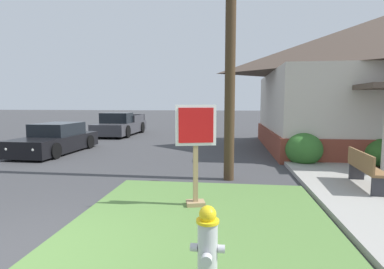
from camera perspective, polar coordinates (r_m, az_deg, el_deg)
name	(u,v)px	position (r m, az deg, el deg)	size (l,w,h in m)	color
ground_plane	(20,262)	(4.84, -30.19, -20.52)	(160.00, 160.00, 0.00)	#3D3D3F
grass_corner_patch	(201,229)	(5.09, 1.68, -17.80)	(4.45, 5.41, 0.08)	#567F3D
sidewalk_strip	(339,178)	(9.05, 26.45, -7.60)	(2.20, 14.63, 0.12)	#9E9B93
fire_hydrant	(207,249)	(3.47, 3.01, -21.14)	(0.38, 0.34, 0.92)	black
stop_sign	(196,157)	(5.78, 0.72, -4.27)	(0.77, 0.36, 1.99)	#A3845B
manhole_cover	(152,184)	(7.82, -7.67, -9.49)	(0.70, 0.70, 0.02)	black
parked_sedan_black	(56,140)	(13.82, -24.74, -0.95)	(1.93, 4.34, 1.25)	black
pickup_truck_charcoal	(120,126)	(19.95, -13.63, 1.66)	(2.16, 5.22, 1.48)	#38383D
street_bench	(365,167)	(8.12, 30.41, -5.48)	(0.52, 1.64, 0.85)	brown
corner_house	(382,82)	(15.59, 32.74, 8.49)	(10.29, 9.34, 5.86)	brown
shrub_near_porch	(381,153)	(11.60, 32.61, -2.97)	(1.13, 1.13, 0.94)	#316526
shrub_by_curb	(304,149)	(10.69, 20.72, -2.66)	(1.24, 1.24, 1.10)	#336B29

